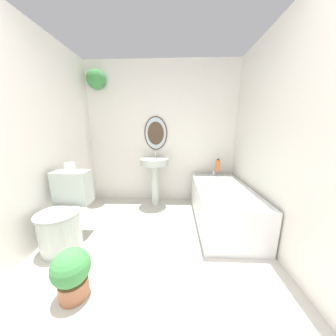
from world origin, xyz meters
The scene contains 9 objects.
wall_back centered at (-0.07, 2.72, 1.26)m, with size 2.67×0.30×2.40m.
wall_left centered at (-1.31, 1.35, 1.20)m, with size 0.06×2.82×2.40m.
wall_right centered at (1.31, 1.35, 1.20)m, with size 0.06×2.82×2.40m.
toilet centered at (-1.00, 1.38, 0.34)m, with size 0.43×0.63×0.81m.
pedestal_sink centered at (-0.11, 2.43, 0.63)m, with size 0.47×0.47×0.92m.
bathtub centered at (0.90, 1.93, 0.27)m, with size 0.71×1.45×0.59m.
shampoo_bottle centered at (0.96, 2.53, 0.69)m, with size 0.07×0.07×0.22m.
potted_plant centered at (-0.55, 0.75, 0.22)m, with size 0.28×0.28×0.41m.
toilet_paper_roll centered at (-1.00, 1.58, 0.86)m, with size 0.11×0.11×0.10m.
Camera 1 is at (0.23, -0.29, 1.29)m, focal length 18.00 mm.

